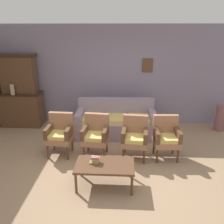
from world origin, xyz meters
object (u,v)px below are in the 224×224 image
object	(u,v)px
vase_on_cabinet	(12,90)
armchair_near_couch_end	(96,134)
side_cabinet	(22,109)
floral_couch	(116,123)
armchair_near_cabinet	(166,136)
coffee_table	(105,166)
armchair_row_middle	(60,133)
book_stack_on_table	(95,160)
armchair_by_doorway	(135,136)
floor_vase_by_wall	(220,118)

from	to	relation	value
vase_on_cabinet	armchair_near_couch_end	distance (m)	2.78
side_cabinet	floral_couch	world-z (taller)	side_cabinet
armchair_near_cabinet	coffee_table	xyz separation A→B (m)	(-1.19, -1.01, -0.12)
armchair_row_middle	coffee_table	xyz separation A→B (m)	(1.04, -1.05, -0.12)
side_cabinet	floral_couch	xyz separation A→B (m)	(2.64, -0.51, -0.14)
side_cabinet	floral_couch	distance (m)	2.69
vase_on_cabinet	book_stack_on_table	size ratio (longest dim) A/B	1.61
armchair_near_couch_end	side_cabinet	bearing A→B (deg)	145.36
floral_couch	coffee_table	distance (m)	2.07
armchair_row_middle	vase_on_cabinet	bearing A→B (deg)	139.55
side_cabinet	floral_couch	bearing A→B (deg)	-11.05
armchair_by_doorway	armchair_row_middle	bearing A→B (deg)	177.52
vase_on_cabinet	armchair_near_couch_end	bearing A→B (deg)	-30.17
vase_on_cabinet	floor_vase_by_wall	world-z (taller)	vase_on_cabinet
floral_couch	armchair_near_couch_end	distance (m)	1.12
side_cabinet	armchair_by_doorway	xyz separation A→B (m)	(3.06, -1.60, 0.03)
armchair_row_middle	coffee_table	distance (m)	1.48
armchair_row_middle	armchair_by_doorway	xyz separation A→B (m)	(1.59, -0.07, 0.00)
coffee_table	book_stack_on_table	bearing A→B (deg)	168.83
vase_on_cabinet	armchair_near_couch_end	xyz separation A→B (m)	(2.35, -1.37, -0.57)
vase_on_cabinet	book_stack_on_table	bearing A→B (deg)	-43.83
vase_on_cabinet	floral_couch	bearing A→B (deg)	-6.87
coffee_table	book_stack_on_table	xyz separation A→B (m)	(-0.17, 0.03, 0.10)
floral_couch	coffee_table	size ratio (longest dim) A/B	1.99
coffee_table	floor_vase_by_wall	bearing A→B (deg)	40.82
vase_on_cabinet	armchair_near_cabinet	xyz separation A→B (m)	(3.82, -1.39, -0.57)
armchair_row_middle	coffee_table	bearing A→B (deg)	-45.02
book_stack_on_table	armchair_near_cabinet	bearing A→B (deg)	35.66
side_cabinet	armchair_near_cabinet	distance (m)	4.03
armchair_near_couch_end	coffee_table	size ratio (longest dim) A/B	0.90
armchair_near_cabinet	coffee_table	world-z (taller)	armchair_near_cabinet
side_cabinet	book_stack_on_table	bearing A→B (deg)	-47.25
floral_couch	armchair_by_doorway	world-z (taller)	same
book_stack_on_table	floor_vase_by_wall	world-z (taller)	floor_vase_by_wall
armchair_near_couch_end	armchair_row_middle	bearing A→B (deg)	178.76
side_cabinet	book_stack_on_table	world-z (taller)	side_cabinet
armchair_near_cabinet	book_stack_on_table	bearing A→B (deg)	-144.34
armchair_near_couch_end	armchair_near_cabinet	size ratio (longest dim) A/B	1.00
side_cabinet	armchair_near_couch_end	distance (m)	2.73
book_stack_on_table	side_cabinet	bearing A→B (deg)	132.75
vase_on_cabinet	armchair_by_doorway	world-z (taller)	vase_on_cabinet
vase_on_cabinet	floor_vase_by_wall	xyz separation A→B (m)	(5.50, 0.08, -0.72)
armchair_row_middle	armchair_by_doorway	distance (m)	1.59
floral_couch	coffee_table	world-z (taller)	floral_couch
coffee_table	armchair_by_doorway	bearing A→B (deg)	60.90
vase_on_cabinet	coffee_table	size ratio (longest dim) A/B	0.28
floral_couch	book_stack_on_table	world-z (taller)	floral_couch
vase_on_cabinet	armchair_row_middle	size ratio (longest dim) A/B	0.31
armchair_near_cabinet	coffee_table	distance (m)	1.57
armchair_by_doorway	book_stack_on_table	xyz separation A→B (m)	(-0.71, -0.94, -0.02)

